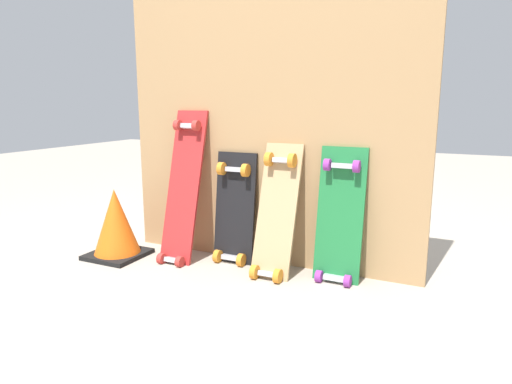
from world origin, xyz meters
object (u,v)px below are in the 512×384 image
skateboard_red (183,193)px  skateboard_green (339,222)px  skateboard_natural (276,217)px  skateboard_black (234,214)px  traffic_cone (116,224)px

skateboard_red → skateboard_green: bearing=4.2°
skateboard_natural → skateboard_black: bearing=165.3°
skateboard_red → skateboard_black: size_ratio=1.35×
skateboard_natural → skateboard_green: 0.31m
skateboard_red → traffic_cone: bearing=-157.6°
skateboard_black → traffic_cone: (-0.62, -0.22, -0.08)m
skateboard_black → skateboard_natural: size_ratio=0.91×
skateboard_red → skateboard_natural: skateboard_red is taller
skateboard_red → skateboard_natural: bearing=0.6°
skateboard_natural → traffic_cone: bearing=-170.5°
skateboard_red → skateboard_black: 0.30m
skateboard_black → traffic_cone: 0.66m
skateboard_red → traffic_cone: 0.42m
skateboard_black → skateboard_green: bearing=-1.4°
skateboard_red → skateboard_green: (0.85, 0.06, -0.08)m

